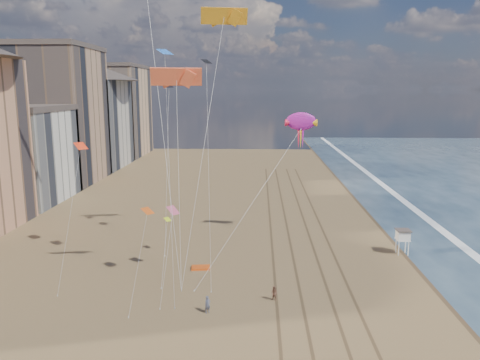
# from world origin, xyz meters

# --- Properties ---
(wet_sand) EXTENTS (260.00, 260.00, 0.00)m
(wet_sand) POSITION_xyz_m (19.00, 40.00, 0.00)
(wet_sand) COLOR #42301E
(wet_sand) RESTS_ON ground
(foam) EXTENTS (260.00, 260.00, 0.00)m
(foam) POSITION_xyz_m (23.20, 40.00, 0.00)
(foam) COLOR white
(foam) RESTS_ON ground
(tracks) EXTENTS (7.68, 120.00, 0.01)m
(tracks) POSITION_xyz_m (2.55, 30.00, 0.01)
(tracks) COLOR brown
(tracks) RESTS_ON ground
(buildings) EXTENTS (34.72, 131.35, 29.00)m
(buildings) POSITION_xyz_m (-45.73, 65.59, 13.55)
(buildings) COLOR #C6B284
(buildings) RESTS_ON ground
(lifeguard_stand) EXTENTS (1.71, 1.71, 3.09)m
(lifeguard_stand) POSITION_xyz_m (14.52, 28.33, 2.38)
(lifeguard_stand) COLOR silver
(lifeguard_stand) RESTS_ON ground
(grounded_kite) EXTENTS (2.20, 1.55, 0.23)m
(grounded_kite) POSITION_xyz_m (-9.39, 22.64, 0.12)
(grounded_kite) COLOR #E95213
(grounded_kite) RESTS_ON ground
(show_kite) EXTENTS (7.93, 8.98, 25.39)m
(show_kite) POSITION_xyz_m (2.36, 33.61, 15.67)
(show_kite) COLOR #A51992
(show_kite) RESTS_ON ground
(kite_flyer_a) EXTENTS (0.69, 0.66, 1.58)m
(kite_flyer_a) POSITION_xyz_m (-7.46, 12.19, 0.79)
(kite_flyer_a) COLOR #53576B
(kite_flyer_a) RESTS_ON ground
(kite_flyer_b) EXTENTS (0.88, 0.83, 1.45)m
(kite_flyer_b) POSITION_xyz_m (-1.41, 14.85, 0.72)
(kite_flyer_b) COLOR brown
(kite_flyer_b) RESTS_ON ground
(small_kites) EXTENTS (16.41, 15.52, 19.42)m
(small_kites) POSITION_xyz_m (-14.79, 24.28, 14.85)
(small_kites) COLOR #E25615
(small_kites) RESTS_ON ground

